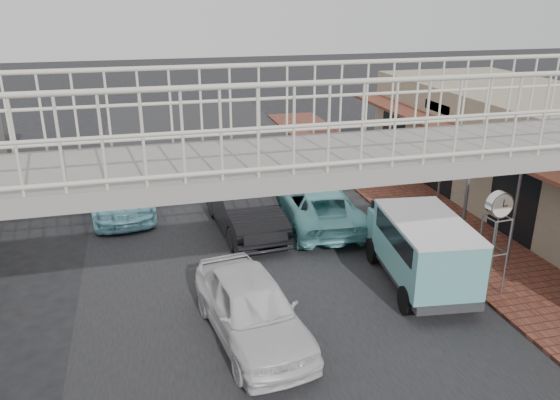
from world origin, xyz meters
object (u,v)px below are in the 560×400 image
dark_sedan (244,207)px  arrow_sign (498,154)px  angkot_van (422,242)px  motorcycle_near (428,229)px  street_clock (499,209)px  angkot_curb (318,205)px  motorcycle_far (346,162)px  white_hatchback (252,308)px  angkot_far (119,190)px

dark_sedan → arrow_sign: bearing=-26.0°
angkot_van → motorcycle_near: 2.81m
motorcycle_near → street_clock: (0.00, -3.12, 1.84)m
dark_sedan → angkot_curb: dark_sedan is taller
street_clock → angkot_curb: bearing=113.5°
motorcycle_near → arrow_sign: size_ratio=0.48×
angkot_curb → arrow_sign: 5.83m
dark_sedan → motorcycle_far: bearing=36.0°
white_hatchback → street_clock: street_clock is taller
white_hatchback → street_clock: bearing=-4.9°
white_hatchback → motorcycle_near: (6.32, 3.44, -0.23)m
angkot_curb → motorcycle_near: (2.80, -2.38, -0.17)m
dark_sedan → arrow_sign: arrow_sign is taller
motorcycle_near → street_clock: bearing=-168.3°
angkot_van → angkot_curb: bearing=112.6°
white_hatchback → angkot_far: (-2.98, 8.95, -0.01)m
dark_sedan → angkot_far: 4.97m
angkot_curb → angkot_van: size_ratio=1.19×
white_hatchback → motorcycle_far: white_hatchback is taller
angkot_curb → street_clock: street_clock is taller
arrow_sign → street_clock: bearing=-118.4°
angkot_far → arrow_sign: (11.21, -5.80, 2.12)m
dark_sedan → angkot_curb: 2.51m
angkot_far → angkot_van: angkot_van is taller
angkot_far → arrow_sign: 12.80m
angkot_far → motorcycle_far: 9.43m
angkot_van → dark_sedan: bearing=135.2°
angkot_van → white_hatchback: bearing=-159.1°
dark_sedan → angkot_far: dark_sedan is taller
angkot_far → motorcycle_near: bearing=-36.1°
angkot_curb → motorcycle_far: (2.80, 4.70, -0.04)m
motorcycle_far → angkot_van: bearing=-162.4°
angkot_van → arrow_sign: arrow_sign is taller
angkot_curb → angkot_van: angkot_van is taller
angkot_van → arrow_sign: (3.43, 1.96, 1.60)m
street_clock → arrow_sign: bearing=52.4°
angkot_van → motorcycle_far: 9.47m
angkot_far → motorcycle_far: angkot_far is taller
angkot_van → motorcycle_near: angkot_van is taller
dark_sedan → angkot_van: size_ratio=1.16×
angkot_curb → dark_sedan: bearing=0.5°
motorcycle_far → motorcycle_near: bearing=-153.2°
angkot_curb → motorcycle_far: 5.47m
angkot_curb → angkot_far: angkot_far is taller
motorcycle_near → dark_sedan: bearing=75.8°
angkot_curb → angkot_van: bearing=110.4°
angkot_far → street_clock: size_ratio=1.88×
dark_sedan → angkot_curb: size_ratio=0.98×
white_hatchback → motorcycle_near: 7.20m
dark_sedan → angkot_van: (3.79, -4.82, 0.45)m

